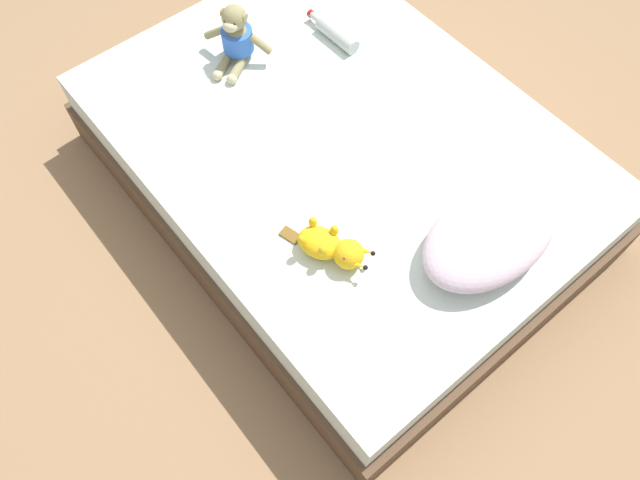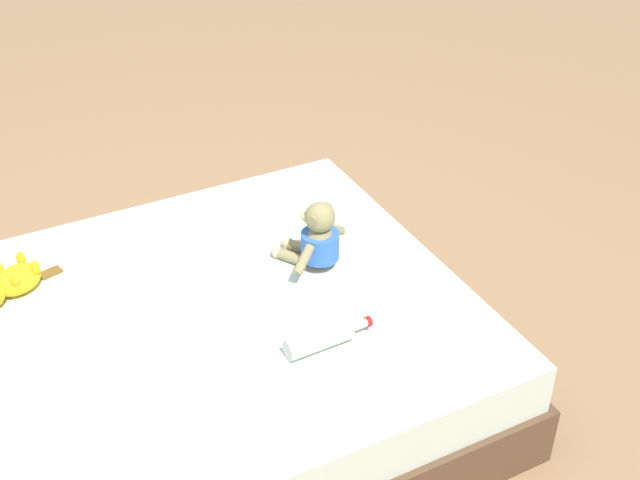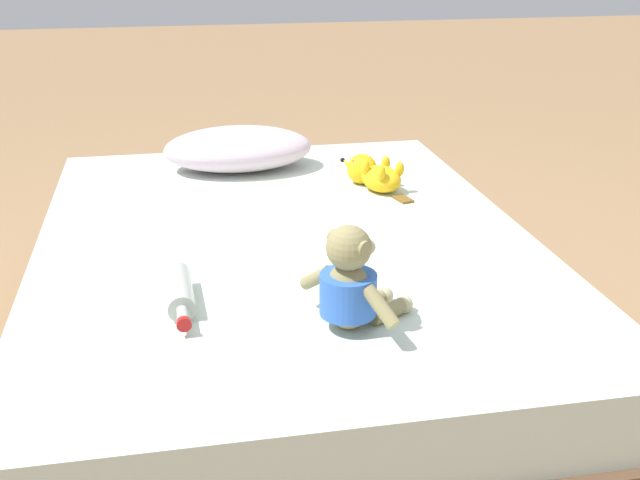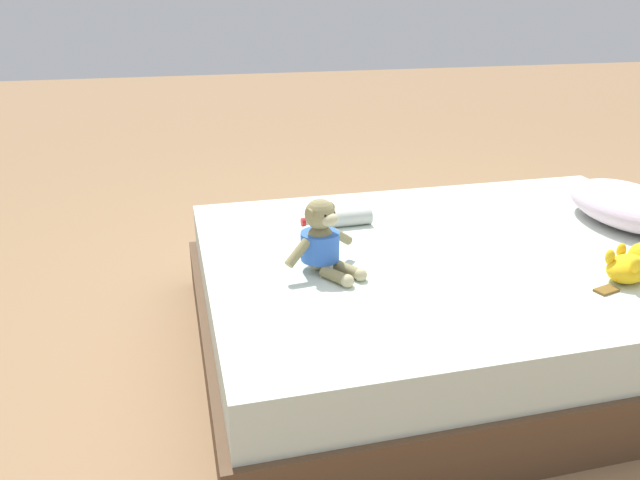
{
  "view_description": "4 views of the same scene",
  "coord_description": "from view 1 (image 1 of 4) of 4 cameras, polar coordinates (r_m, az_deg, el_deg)",
  "views": [
    {
      "loc": [
        0.97,
        1.06,
        2.15
      ],
      "look_at": [
        0.36,
        0.32,
        0.43
      ],
      "focal_mm": 34.47,
      "sensor_mm": 36.0,
      "label": 1
    },
    {
      "loc": [
        -1.87,
        0.44,
        1.94
      ],
      "look_at": [
        0.05,
        -0.56,
        0.47
      ],
      "focal_mm": 46.63,
      "sensor_mm": 36.0,
      "label": 2
    },
    {
      "loc": [
        -0.29,
        -2.02,
        1.18
      ],
      "look_at": [
        0.05,
        -0.26,
        0.45
      ],
      "focal_mm": 44.31,
      "sensor_mm": 36.0,
      "label": 3
    },
    {
      "loc": [
        1.75,
        -0.98,
        1.18
      ],
      "look_at": [
        0.05,
        -0.56,
        0.47
      ],
      "focal_mm": 34.02,
      "sensor_mm": 36.0,
      "label": 4
    }
  ],
  "objects": [
    {
      "name": "plush_yellow_creature",
      "position": [
        1.97,
        1.13,
        -0.67
      ],
      "size": [
        0.19,
        0.32,
        0.1
      ],
      "color": "yellow",
      "rests_on": "bed"
    },
    {
      "name": "ground_plane",
      "position": [
        2.58,
        1.67,
        4.69
      ],
      "size": [
        16.0,
        16.0,
        0.0
      ],
      "primitive_type": "plane",
      "color": "#93704C"
    },
    {
      "name": "plush_monkey",
      "position": [
        2.5,
        -7.81,
        18.07
      ],
      "size": [
        0.25,
        0.26,
        0.24
      ],
      "color": "#8E8456",
      "rests_on": "bed"
    },
    {
      "name": "glass_bottle",
      "position": [
        2.6,
        1.48,
        18.6
      ],
      "size": [
        0.07,
        0.27,
        0.06
      ],
      "color": "#B7BCB2",
      "rests_on": "bed"
    },
    {
      "name": "pillow",
      "position": [
        2.03,
        15.53,
        0.47
      ],
      "size": [
        0.52,
        0.32,
        0.15
      ],
      "color": "silver",
      "rests_on": "bed"
    },
    {
      "name": "bed",
      "position": [
        2.44,
        1.78,
        7.06
      ],
      "size": [
        1.39,
        1.89,
        0.37
      ],
      "color": "brown",
      "rests_on": "ground_plane"
    }
  ]
}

